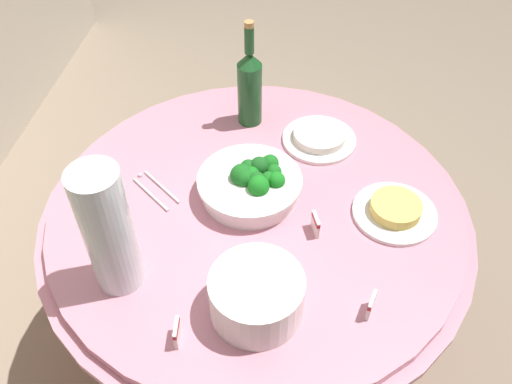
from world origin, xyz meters
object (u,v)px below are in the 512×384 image
at_px(broccoli_bowl, 251,184).
at_px(food_plate_noodles, 395,210).
at_px(food_plate_rice, 319,137).
at_px(wine_bottle, 250,86).
at_px(label_placard_rear, 177,332).
at_px(label_placard_front, 315,224).
at_px(decorative_fruit_vase, 110,237).
at_px(label_placard_mid, 371,304).
at_px(plate_stack, 256,296).
at_px(serving_tongs, 155,189).

bearing_deg(broccoli_bowl, food_plate_noodles, -94.00).
distance_m(food_plate_noodles, food_plate_rice, 0.34).
distance_m(broccoli_bowl, wine_bottle, 0.34).
bearing_deg(label_placard_rear, broccoli_bowl, -12.64).
bearing_deg(wine_bottle, label_placard_front, -152.63).
bearing_deg(broccoli_bowl, label_placard_front, -121.91).
relative_size(wine_bottle, decorative_fruit_vase, 0.99).
height_order(wine_bottle, label_placard_mid, wine_bottle).
bearing_deg(label_placard_rear, label_placard_mid, -73.78).
relative_size(wine_bottle, food_plate_noodles, 1.53).
xyz_separation_m(food_plate_noodles, label_placard_mid, (-0.30, 0.07, 0.01)).
xyz_separation_m(broccoli_bowl, food_plate_noodles, (-0.03, -0.38, -0.03)).
distance_m(wine_bottle, food_plate_rice, 0.26).
xyz_separation_m(broccoli_bowl, food_plate_rice, (0.25, -0.17, -0.03)).
bearing_deg(wine_bottle, plate_stack, -171.28).
bearing_deg(plate_stack, broccoli_bowl, 9.22).
relative_size(broccoli_bowl, label_placard_mid, 5.09).
distance_m(broccoli_bowl, serving_tongs, 0.27).
relative_size(serving_tongs, label_placard_rear, 2.73).
bearing_deg(serving_tongs, food_plate_noodles, -91.13).
bearing_deg(label_placard_mid, label_placard_front, 31.26).
bearing_deg(label_placard_mid, food_plate_rice, 13.44).
height_order(decorative_fruit_vase, label_placard_mid, decorative_fruit_vase).
bearing_deg(decorative_fruit_vase, label_placard_mid, -92.23).
bearing_deg(label_placard_front, label_placard_mid, -148.74).
bearing_deg(label_placard_rear, label_placard_front, -39.26).
height_order(serving_tongs, label_placard_mid, label_placard_mid).
relative_size(food_plate_rice, label_placard_front, 4.00).
bearing_deg(food_plate_noodles, broccoli_bowl, 86.00).
bearing_deg(label_placard_front, decorative_fruit_vase, 113.88).
xyz_separation_m(broccoli_bowl, label_placard_front, (-0.11, -0.18, -0.01)).
height_order(broccoli_bowl, label_placard_front, broccoli_bowl).
bearing_deg(decorative_fruit_vase, food_plate_rice, -38.59).
relative_size(plate_stack, food_plate_rice, 0.95).
bearing_deg(food_plate_noodles, food_plate_rice, 37.37).
height_order(decorative_fruit_vase, food_plate_noodles, decorative_fruit_vase).
distance_m(broccoli_bowl, label_placard_mid, 0.45).
distance_m(wine_bottle, label_placard_mid, 0.75).
xyz_separation_m(wine_bottle, serving_tongs, (-0.33, 0.22, -0.12)).
bearing_deg(label_placard_rear, plate_stack, -59.30).
relative_size(plate_stack, decorative_fruit_vase, 0.62).
relative_size(serving_tongs, label_placard_mid, 2.73).
distance_m(serving_tongs, food_plate_noodles, 0.65).
bearing_deg(food_plate_noodles, serving_tongs, 88.87).
bearing_deg(label_placard_rear, food_plate_rice, -21.46).
height_order(plate_stack, label_placard_front, plate_stack).
bearing_deg(serving_tongs, wine_bottle, -33.20).
height_order(food_plate_noodles, label_placard_mid, label_placard_mid).
distance_m(decorative_fruit_vase, label_placard_front, 0.50).
relative_size(broccoli_bowl, wine_bottle, 0.83).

